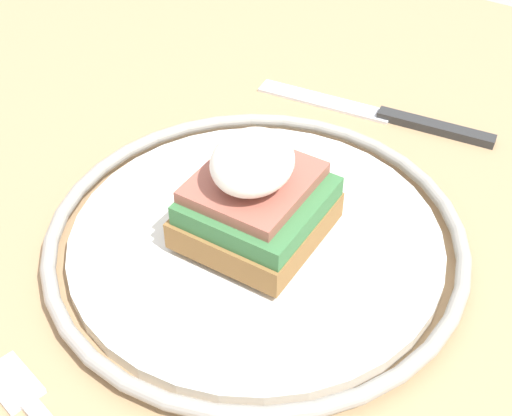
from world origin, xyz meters
The scene contains 4 objects.
dining_table centered at (0.00, 0.00, 0.64)m, with size 0.81×0.85×0.78m.
plate centered at (-0.04, -0.01, 0.79)m, with size 0.28×0.28×0.02m.
sandwich centered at (-0.04, -0.01, 0.82)m, with size 0.09×0.11×0.08m.
knife centered at (0.15, -0.03, 0.78)m, with size 0.04×0.20×0.01m.
Camera 1 is at (-0.32, -0.19, 1.12)m, focal length 50.00 mm.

